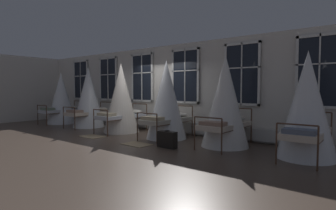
# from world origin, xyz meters

# --- Properties ---
(ground) EXTENTS (27.25, 27.25, 0.00)m
(ground) POSITION_xyz_m (0.00, 0.00, 0.00)
(ground) COLOR #4C3D33
(back_wall_with_windows) EXTENTS (14.62, 0.10, 3.14)m
(back_wall_with_windows) POSITION_xyz_m (0.00, 1.41, 1.57)
(back_wall_with_windows) COLOR silver
(back_wall_with_windows) RESTS_ON ground
(window_bank) EXTENTS (11.44, 0.10, 2.87)m
(window_bank) POSITION_xyz_m (-0.00, 1.29, 1.13)
(window_bank) COLOR black
(window_bank) RESTS_ON ground
(cot_first) EXTENTS (1.28, 1.88, 2.33)m
(cot_first) POSITION_xyz_m (-5.13, 0.24, 1.13)
(cot_first) COLOR #4C3323
(cot_first) RESTS_ON ground
(cot_second) EXTENTS (1.28, 1.88, 2.48)m
(cot_second) POSITION_xyz_m (-3.12, 0.29, 1.20)
(cot_second) COLOR #4C3323
(cot_second) RESTS_ON ground
(cot_third) EXTENTS (1.28, 1.89, 2.50)m
(cot_third) POSITION_xyz_m (-1.02, 0.21, 1.21)
(cot_third) COLOR #4C3323
(cot_third) RESTS_ON ground
(cot_fourth) EXTENTS (1.28, 1.88, 2.46)m
(cot_fourth) POSITION_xyz_m (1.06, 0.24, 1.19)
(cot_fourth) COLOR #4C3323
(cot_fourth) RESTS_ON ground
(cot_fifth) EXTENTS (1.28, 1.87, 2.49)m
(cot_fifth) POSITION_xyz_m (3.08, 0.28, 1.21)
(cot_fifth) COLOR #4C3323
(cot_fifth) RESTS_ON ground
(cot_sixth) EXTENTS (1.28, 1.89, 2.42)m
(cot_sixth) POSITION_xyz_m (5.12, 0.23, 1.17)
(cot_sixth) COLOR #4C3323
(cot_sixth) RESTS_ON ground
(rug_third) EXTENTS (0.80, 0.56, 0.01)m
(rug_third) POSITION_xyz_m (-1.03, -1.05, 0.01)
(rug_third) COLOR #8E7A5B
(rug_third) RESTS_ON ground
(rug_fourth) EXTENTS (0.83, 0.60, 0.01)m
(rug_fourth) POSITION_xyz_m (1.03, -1.05, 0.01)
(rug_fourth) COLOR #8E7A5B
(rug_fourth) RESTS_ON ground
(suitcase_dark) EXTENTS (0.57, 0.23, 0.47)m
(suitcase_dark) POSITION_xyz_m (1.97, -0.85, 0.22)
(suitcase_dark) COLOR black
(suitcase_dark) RESTS_ON ground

